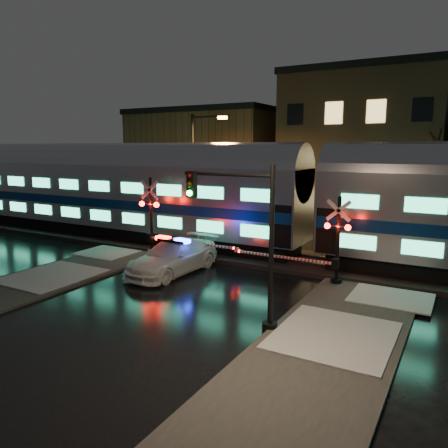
{
  "coord_description": "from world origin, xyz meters",
  "views": [
    {
      "loc": [
        9.78,
        -15.84,
        5.93
      ],
      "look_at": [
        -0.55,
        2.5,
        2.2
      ],
      "focal_mm": 35.0,
      "sensor_mm": 36.0,
      "label": 1
    }
  ],
  "objects_px": {
    "police_car": "(173,257)",
    "traffic_light": "(247,242)",
    "streetlight": "(196,166)",
    "crossing_signal_right": "(329,249)",
    "crossing_signal_left": "(156,225)"
  },
  "relations": [
    {
      "from": "crossing_signal_left",
      "to": "traffic_light",
      "type": "relative_size",
      "value": 1.13
    },
    {
      "from": "crossing_signal_left",
      "to": "traffic_light",
      "type": "distance_m",
      "value": 10.1
    },
    {
      "from": "crossing_signal_left",
      "to": "crossing_signal_right",
      "type": "bearing_deg",
      "value": -0.06
    },
    {
      "from": "crossing_signal_right",
      "to": "police_car",
      "type": "bearing_deg",
      "value": -165.45
    },
    {
      "from": "crossing_signal_left",
      "to": "police_car",
      "type": "bearing_deg",
      "value": -36.98
    },
    {
      "from": "police_car",
      "to": "traffic_light",
      "type": "bearing_deg",
      "value": -30.69
    },
    {
      "from": "streetlight",
      "to": "crossing_signal_left",
      "type": "bearing_deg",
      "value": -75.32
    },
    {
      "from": "crossing_signal_right",
      "to": "traffic_light",
      "type": "height_order",
      "value": "traffic_light"
    },
    {
      "from": "crossing_signal_right",
      "to": "crossing_signal_left",
      "type": "xyz_separation_m",
      "value": [
        -9.34,
        0.01,
        0.2
      ]
    },
    {
      "from": "crossing_signal_left",
      "to": "streetlight",
      "type": "relative_size",
      "value": 0.76
    },
    {
      "from": "crossing_signal_right",
      "to": "crossing_signal_left",
      "type": "bearing_deg",
      "value": 179.94
    },
    {
      "from": "police_car",
      "to": "streetlight",
      "type": "distance_m",
      "value": 10.22
    },
    {
      "from": "crossing_signal_right",
      "to": "streetlight",
      "type": "height_order",
      "value": "streetlight"
    },
    {
      "from": "crossing_signal_left",
      "to": "streetlight",
      "type": "height_order",
      "value": "streetlight"
    },
    {
      "from": "police_car",
      "to": "crossing_signal_right",
      "type": "xyz_separation_m",
      "value": [
        6.94,
        1.8,
        0.82
      ]
    }
  ]
}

